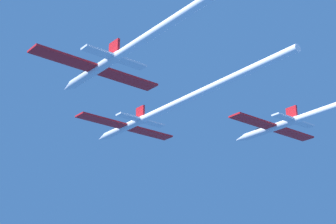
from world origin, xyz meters
TOP-DOWN VIEW (x-y plane):
  - jet_lead at (-0.21, -10.18)m, footprint 17.87×43.60m
  - jet_left_wing at (-15.82, -27.23)m, footprint 17.87×46.54m

SIDE VIEW (x-z plane):
  - jet_left_wing at x=-15.82m, z-range -1.56..1.40m
  - jet_lead at x=-0.21m, z-range -1.28..1.68m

